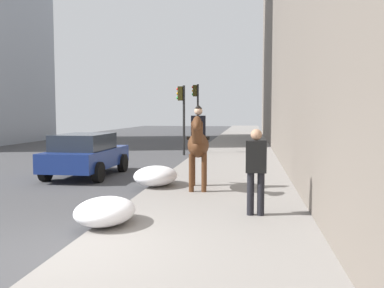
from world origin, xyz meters
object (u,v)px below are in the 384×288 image
(pedestrian_greeting, at_px, (256,166))
(car_near_lane, at_px, (86,154))
(mounted_horse_near, at_px, (198,143))
(traffic_light_far_curb, at_px, (196,105))
(traffic_light_near_curb, at_px, (182,108))

(pedestrian_greeting, distance_m, car_near_lane, 7.47)
(pedestrian_greeting, bearing_deg, car_near_lane, 47.87)
(pedestrian_greeting, bearing_deg, mounted_horse_near, 29.27)
(mounted_horse_near, relative_size, pedestrian_greeting, 1.31)
(mounted_horse_near, bearing_deg, car_near_lane, -125.65)
(pedestrian_greeting, relative_size, car_near_lane, 0.44)
(mounted_horse_near, height_order, traffic_light_far_curb, traffic_light_far_curb)
(traffic_light_near_curb, xyz_separation_m, traffic_light_far_curb, (4.88, -0.09, 0.25))
(car_near_lane, relative_size, traffic_light_far_curb, 0.99)
(mounted_horse_near, distance_m, car_near_lane, 4.77)
(pedestrian_greeting, bearing_deg, traffic_light_far_curb, 11.04)
(pedestrian_greeting, xyz_separation_m, traffic_light_near_curb, (12.35, 3.51, 1.26))
(mounted_horse_near, bearing_deg, traffic_light_near_curb, -173.45)
(traffic_light_near_curb, bearing_deg, car_near_lane, 164.49)
(pedestrian_greeting, height_order, car_near_lane, pedestrian_greeting)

